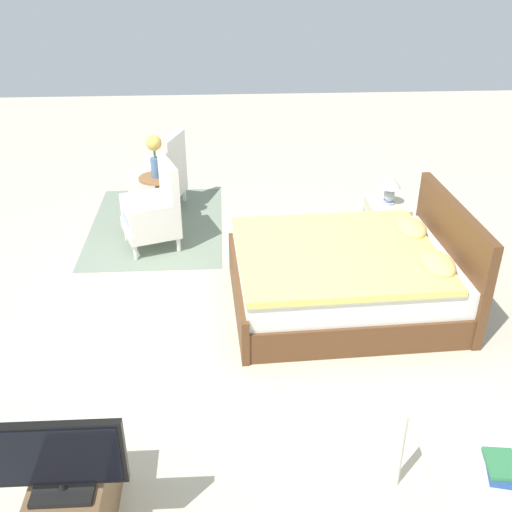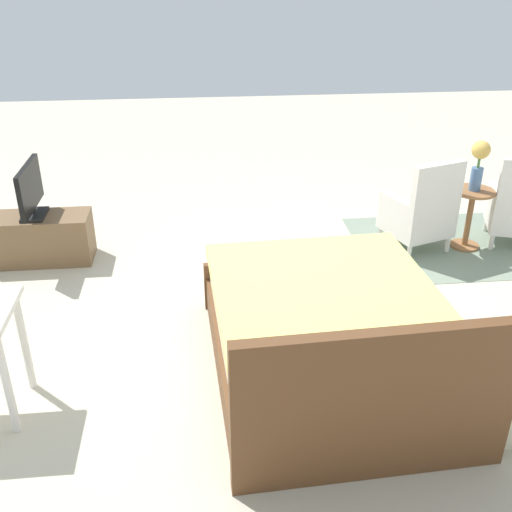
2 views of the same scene
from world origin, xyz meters
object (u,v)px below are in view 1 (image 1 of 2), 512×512
armchair_by_window_left (163,178)px  side_table (158,195)px  nightstand (386,226)px  table_lamp (391,184)px  vanity_desk (473,469)px  armchair_by_window_right (155,213)px  tv_flatscreen (56,459)px  flower_vase (154,152)px  bed (349,277)px  book_stack (501,467)px

armchair_by_window_left → side_table: (0.49, -0.01, -0.01)m
nightstand → table_lamp: (-0.00, 0.00, 0.47)m
table_lamp → vanity_desk: table_lamp is taller
armchair_by_window_right → vanity_desk: (3.74, 1.95, 0.26)m
armchair_by_window_left → vanity_desk: (4.73, 1.95, 0.26)m
armchair_by_window_right → tv_flatscreen: 3.62m
tv_flatscreen → vanity_desk: tv_flatscreen is taller
armchair_by_window_right → nightstand: size_ratio=1.77×
flower_vase → armchair_by_window_right: bearing=1.3°
nightstand → vanity_desk: vanity_desk is taller
side_table → vanity_desk: vanity_desk is taller
side_table → bed: bearing=46.2°
bed → tv_flatscreen: 3.08m
side_table → table_lamp: 2.56m
armchair_by_window_right → bed: bearing=55.2°
bed → nightstand: (-1.07, 0.60, -0.04)m
side_table → tv_flatscreen: size_ratio=0.85×
nightstand → table_lamp: 0.47m
table_lamp → bed: bearing=-29.2°
flower_vase → tv_flatscreen: size_ratio=0.68×
bed → book_stack: bed is taller
side_table → flower_vase: bearing=180.0°
armchair_by_window_left → tv_flatscreen: 4.61m
flower_vase → nightstand: 2.61m
side_table → tv_flatscreen: 4.12m
side_table → vanity_desk: 4.68m
nightstand → bed: bearing=-29.2°
armchair_by_window_right → nightstand: armchair_by_window_right is taller
flower_vase → side_table: bearing=0.0°
side_table → book_stack: (4.35, 2.03, 0.41)m
flower_vase → nightstand: (0.69, 2.44, -0.63)m
bed → armchair_by_window_right: (-1.27, -1.83, 0.08)m
bed → armchair_by_window_right: bed is taller
flower_vase → nightstand: size_ratio=0.92×
side_table → vanity_desk: (4.24, 1.97, 0.27)m
nightstand → book_stack: book_stack is taller
nightstand → book_stack: (3.66, -0.41, 0.53)m
armchair_by_window_left → vanity_desk: bearing=22.4°
side_table → armchair_by_window_right: bearing=1.3°
armchair_by_window_right → flower_vase: size_ratio=1.93×
table_lamp → tv_flatscreen: tv_flatscreen is taller
flower_vase → book_stack: size_ratio=1.99×
bed → table_lamp: bed is taller
side_table → table_lamp: bearing=74.1°
bed → side_table: bed is taller
tv_flatscreen → vanity_desk: bearing=86.3°
side_table → vanity_desk: size_ratio=0.57×
nightstand → table_lamp: size_ratio=1.58×
armchair_by_window_left → side_table: 0.49m
armchair_by_window_right → table_lamp: bearing=85.3°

